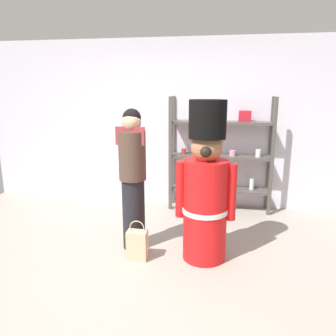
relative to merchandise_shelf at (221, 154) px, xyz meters
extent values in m
plane|color=#9E9389|center=(-0.69, -1.98, -0.88)|extent=(6.40, 6.40, 0.00)
cube|color=silver|center=(-0.69, 0.22, 0.42)|extent=(6.40, 0.12, 2.60)
cube|color=#4C4742|center=(-0.76, -0.15, -0.01)|extent=(0.05, 0.05, 1.73)
cube|color=#4C4742|center=(0.74, -0.15, -0.01)|extent=(0.05, 0.05, 1.73)
cube|color=#4C4742|center=(-0.76, 0.15, -0.01)|extent=(0.05, 0.05, 1.73)
cube|color=#4C4742|center=(0.74, 0.15, -0.01)|extent=(0.05, 0.05, 1.73)
cube|color=#4C4742|center=(-0.01, 0.00, -0.56)|extent=(1.49, 0.30, 0.04)
cube|color=#4C4742|center=(-0.01, 0.00, -0.04)|extent=(1.49, 0.30, 0.04)
cube|color=#4C4742|center=(-0.01, 0.00, 0.48)|extent=(1.49, 0.30, 0.04)
cylinder|color=red|center=(-0.57, 0.02, 0.02)|extent=(0.08, 0.08, 0.08)
cylinder|color=navy|center=(-0.20, 0.04, 0.03)|extent=(0.09, 0.09, 0.10)
cylinder|color=pink|center=(0.18, 0.02, 0.02)|extent=(0.10, 0.10, 0.08)
cylinder|color=white|center=(0.55, -0.01, 0.03)|extent=(0.08, 0.08, 0.11)
cylinder|color=#B27226|center=(-0.51, -0.01, -0.44)|extent=(0.06, 0.06, 0.20)
cylinder|color=#596B33|center=(-0.01, 0.03, -0.45)|extent=(0.07, 0.07, 0.19)
cylinder|color=silver|center=(0.49, 0.03, -0.46)|extent=(0.07, 0.07, 0.17)
cube|color=gold|center=(-0.35, 0.00, 0.56)|extent=(0.14, 0.11, 0.13)
cube|color=#B21E2D|center=(0.33, 0.00, 0.58)|extent=(0.18, 0.14, 0.16)
cylinder|color=red|center=(-0.13, -1.61, -0.32)|extent=(0.47, 0.47, 1.12)
cylinder|color=white|center=(-0.13, -1.61, -0.31)|extent=(0.49, 0.49, 0.05)
sphere|color=#A06A49|center=(-0.13, -1.61, 0.38)|extent=(0.33, 0.33, 0.33)
sphere|color=#A06A49|center=(-0.27, -1.61, 0.49)|extent=(0.12, 0.12, 0.12)
sphere|color=#A06A49|center=(0.01, -1.61, 0.49)|extent=(0.12, 0.12, 0.12)
cylinder|color=black|center=(-0.13, -1.61, 0.67)|extent=(0.39, 0.39, 0.39)
cylinder|color=red|center=(-0.40, -1.61, -0.09)|extent=(0.11, 0.11, 0.61)
cylinder|color=red|center=(0.14, -1.61, -0.09)|extent=(0.11, 0.11, 0.61)
sphere|color=black|center=(-0.13, -1.76, 0.36)|extent=(0.12, 0.12, 0.12)
cylinder|color=black|center=(-0.97, -1.49, -0.46)|extent=(0.26, 0.26, 0.84)
cylinder|color=#4C382D|center=(-0.97, -1.49, 0.23)|extent=(0.31, 0.31, 0.55)
sphere|color=tan|center=(-0.97, -1.49, 0.61)|extent=(0.22, 0.22, 0.22)
cube|color=#993338|center=(-0.97, -1.55, 0.47)|extent=(0.32, 0.04, 0.20)
sphere|color=black|center=(-0.97, -1.47, 0.66)|extent=(0.20, 0.20, 0.20)
cube|color=#C1AD89|center=(-0.86, -1.77, -0.71)|extent=(0.22, 0.14, 0.33)
torus|color=#C1AD89|center=(-0.86, -1.77, -0.51)|extent=(0.17, 0.01, 0.17)
camera|label=1|loc=(0.04, -4.98, 0.96)|focal=35.13mm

